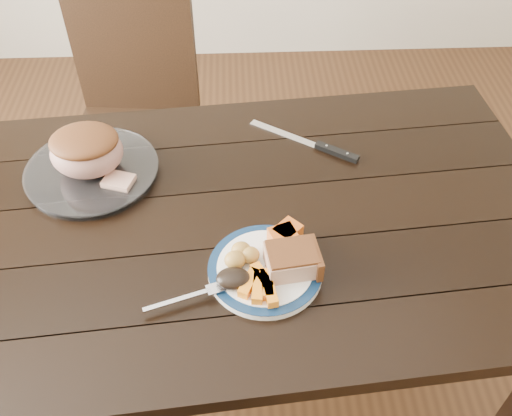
{
  "coord_description": "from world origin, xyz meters",
  "views": [
    {
      "loc": [
        0.04,
        -0.91,
        1.72
      ],
      "look_at": [
        0.08,
        -0.02,
        0.8
      ],
      "focal_mm": 40.0,
      "sensor_mm": 36.0,
      "label": 1
    }
  ],
  "objects_px": {
    "dining_table": "(223,244)",
    "pork_slice": "(292,260)",
    "carving_knife": "(323,147)",
    "chair_far": "(135,112)",
    "dinner_plate": "(265,270)",
    "fork": "(193,296)",
    "serving_platter": "(92,172)",
    "roast_joint": "(87,152)"
  },
  "relations": [
    {
      "from": "carving_knife",
      "to": "dining_table",
      "type": "bearing_deg",
      "value": -104.29
    },
    {
      "from": "pork_slice",
      "to": "carving_knife",
      "type": "relative_size",
      "value": 0.38
    },
    {
      "from": "fork",
      "to": "pork_slice",
      "type": "bearing_deg",
      "value": -0.98
    },
    {
      "from": "dining_table",
      "to": "pork_slice",
      "type": "height_order",
      "value": "pork_slice"
    },
    {
      "from": "dining_table",
      "to": "carving_knife",
      "type": "bearing_deg",
      "value": 41.63
    },
    {
      "from": "pork_slice",
      "to": "fork",
      "type": "height_order",
      "value": "pork_slice"
    },
    {
      "from": "carving_knife",
      "to": "dinner_plate",
      "type": "bearing_deg",
      "value": -79.42
    },
    {
      "from": "dining_table",
      "to": "chair_far",
      "type": "relative_size",
      "value": 1.8
    },
    {
      "from": "fork",
      "to": "carving_knife",
      "type": "height_order",
      "value": "fork"
    },
    {
      "from": "chair_far",
      "to": "pork_slice",
      "type": "relative_size",
      "value": 8.77
    },
    {
      "from": "dining_table",
      "to": "chair_far",
      "type": "bearing_deg",
      "value": 112.78
    },
    {
      "from": "dining_table",
      "to": "roast_joint",
      "type": "bearing_deg",
      "value": 153.07
    },
    {
      "from": "roast_joint",
      "to": "dining_table",
      "type": "bearing_deg",
      "value": -26.93
    },
    {
      "from": "fork",
      "to": "roast_joint",
      "type": "xyz_separation_m",
      "value": [
        -0.27,
        0.4,
        0.05
      ]
    },
    {
      "from": "chair_far",
      "to": "fork",
      "type": "bearing_deg",
      "value": 109.81
    },
    {
      "from": "chair_far",
      "to": "fork",
      "type": "relative_size",
      "value": 5.34
    },
    {
      "from": "chair_far",
      "to": "carving_knife",
      "type": "distance_m",
      "value": 0.8
    },
    {
      "from": "serving_platter",
      "to": "roast_joint",
      "type": "distance_m",
      "value": 0.07
    },
    {
      "from": "roast_joint",
      "to": "carving_knife",
      "type": "relative_size",
      "value": 0.63
    },
    {
      "from": "fork",
      "to": "chair_far",
      "type": "bearing_deg",
      "value": 86.35
    },
    {
      "from": "serving_platter",
      "to": "roast_joint",
      "type": "height_order",
      "value": "roast_joint"
    },
    {
      "from": "pork_slice",
      "to": "carving_knife",
      "type": "xyz_separation_m",
      "value": [
        0.12,
        0.41,
        -0.04
      ]
    },
    {
      "from": "pork_slice",
      "to": "fork",
      "type": "bearing_deg",
      "value": -162.7
    },
    {
      "from": "fork",
      "to": "carving_knife",
      "type": "distance_m",
      "value": 0.57
    },
    {
      "from": "fork",
      "to": "carving_knife",
      "type": "bearing_deg",
      "value": 37.06
    },
    {
      "from": "chair_far",
      "to": "carving_knife",
      "type": "bearing_deg",
      "value": 144.32
    },
    {
      "from": "dining_table",
      "to": "chair_far",
      "type": "height_order",
      "value": "chair_far"
    },
    {
      "from": "dinner_plate",
      "to": "carving_knife",
      "type": "relative_size",
      "value": 0.88
    },
    {
      "from": "chair_far",
      "to": "dinner_plate",
      "type": "distance_m",
      "value": 1.01
    },
    {
      "from": "chair_far",
      "to": "serving_platter",
      "type": "height_order",
      "value": "chair_far"
    },
    {
      "from": "chair_far",
      "to": "fork",
      "type": "height_order",
      "value": "chair_far"
    },
    {
      "from": "chair_far",
      "to": "dining_table",
      "type": "bearing_deg",
      "value": 117.97
    },
    {
      "from": "dining_table",
      "to": "roast_joint",
      "type": "height_order",
      "value": "roast_joint"
    },
    {
      "from": "serving_platter",
      "to": "pork_slice",
      "type": "height_order",
      "value": "pork_slice"
    },
    {
      "from": "dining_table",
      "to": "dinner_plate",
      "type": "relative_size",
      "value": 6.85
    },
    {
      "from": "chair_far",
      "to": "fork",
      "type": "distance_m",
      "value": 1.03
    },
    {
      "from": "fork",
      "to": "dinner_plate",
      "type": "bearing_deg",
      "value": 6.14
    },
    {
      "from": "serving_platter",
      "to": "roast_joint",
      "type": "xyz_separation_m",
      "value": [
        0.0,
        -0.0,
        0.07
      ]
    },
    {
      "from": "dining_table",
      "to": "serving_platter",
      "type": "height_order",
      "value": "serving_platter"
    },
    {
      "from": "chair_far",
      "to": "carving_knife",
      "type": "xyz_separation_m",
      "value": [
        0.58,
        -0.5,
        0.23
      ]
    },
    {
      "from": "chair_far",
      "to": "serving_platter",
      "type": "distance_m",
      "value": 0.62
    },
    {
      "from": "roast_joint",
      "to": "carving_knife",
      "type": "distance_m",
      "value": 0.6
    }
  ]
}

